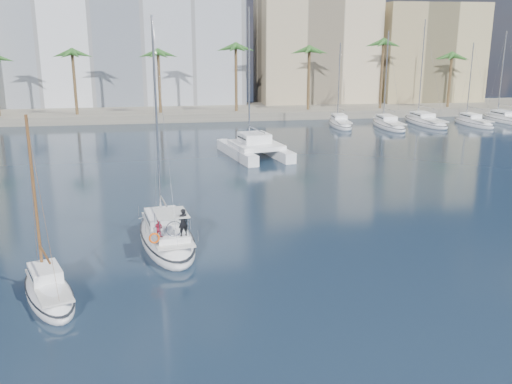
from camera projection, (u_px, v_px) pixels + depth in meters
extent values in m
plane|color=black|center=(252.00, 256.00, 34.17)|extent=(160.00, 160.00, 0.00)
cube|color=gray|center=(195.00, 112.00, 92.05)|extent=(120.00, 14.00, 1.20)
cube|color=white|center=(119.00, 27.00, 98.06)|extent=(42.00, 16.00, 28.00)
cube|color=beige|center=(315.00, 50.00, 101.42)|extent=(20.00, 14.00, 20.00)
cube|color=tan|center=(425.00, 56.00, 102.81)|extent=(18.00, 12.00, 18.00)
cylinder|color=brown|center=(196.00, 85.00, 87.00)|extent=(0.44, 0.44, 10.50)
sphere|color=#2E6224|center=(195.00, 50.00, 85.59)|extent=(3.60, 3.60, 3.60)
cylinder|color=brown|center=(406.00, 82.00, 92.14)|extent=(0.44, 0.44, 10.50)
sphere|color=#2E6224|center=(409.00, 49.00, 90.73)|extent=(3.60, 3.60, 3.60)
ellipsoid|color=white|center=(167.00, 239.00, 36.08)|extent=(4.57, 10.14, 2.03)
ellipsoid|color=black|center=(167.00, 235.00, 36.00)|extent=(4.61, 10.24, 0.18)
cube|color=silver|center=(167.00, 229.00, 35.70)|extent=(3.31, 7.59, 0.12)
cube|color=white|center=(164.00, 218.00, 36.64)|extent=(2.56, 3.48, 0.60)
cube|color=black|center=(164.00, 217.00, 36.64)|extent=(2.52, 3.11, 0.14)
cylinder|color=#B7BABF|center=(157.00, 121.00, 36.04)|extent=(0.15, 0.15, 12.83)
cylinder|color=#B7BABF|center=(165.00, 203.00, 35.54)|extent=(0.71, 3.92, 0.11)
cube|color=white|center=(172.00, 235.00, 33.91)|extent=(2.21, 2.70, 0.36)
cube|color=silver|center=(171.00, 213.00, 33.46)|extent=(2.21, 2.70, 0.04)
torus|color=silver|center=(174.00, 229.00, 32.87)|extent=(0.95, 0.20, 0.96)
torus|color=#E64F0C|center=(154.00, 238.00, 32.25)|extent=(0.65, 0.29, 0.64)
imported|color=black|center=(183.00, 222.00, 32.97)|extent=(0.70, 0.58, 1.65)
imported|color=#B61C35|center=(159.00, 228.00, 32.95)|extent=(0.66, 0.63, 1.07)
ellipsoid|color=white|center=(49.00, 295.00, 28.55)|extent=(4.30, 6.96, 1.56)
ellipsoid|color=black|center=(49.00, 291.00, 28.49)|extent=(4.34, 7.03, 0.18)
cube|color=silver|center=(49.00, 285.00, 28.28)|extent=(3.15, 5.19, 0.12)
cube|color=white|center=(45.00, 273.00, 28.83)|extent=(2.08, 2.53, 0.60)
cube|color=black|center=(45.00, 272.00, 28.82)|extent=(2.01, 2.30, 0.14)
cylinder|color=brown|center=(35.00, 197.00, 28.45)|extent=(0.15, 0.15, 8.22)
cylinder|color=brown|center=(45.00, 254.00, 28.03)|extent=(1.05, 2.55, 0.11)
cube|color=white|center=(237.00, 152.00, 61.33)|extent=(3.30, 10.57, 1.10)
cube|color=white|center=(272.00, 150.00, 62.71)|extent=(3.30, 10.57, 1.10)
cube|color=white|center=(256.00, 145.00, 61.34)|extent=(5.75, 6.62, 0.50)
cube|color=white|center=(254.00, 138.00, 61.63)|extent=(3.48, 3.68, 1.00)
cube|color=black|center=(254.00, 137.00, 61.62)|extent=(3.41, 3.27, 0.18)
cylinder|color=#B7BABF|center=(249.00, 75.00, 61.31)|extent=(0.18, 0.18, 14.06)
ellipsoid|color=silver|center=(146.00, 218.00, 39.66)|extent=(0.21, 0.39, 0.19)
sphere|color=silver|center=(146.00, 217.00, 39.83)|extent=(0.10, 0.10, 0.10)
cube|color=gray|center=(142.00, 218.00, 39.60)|extent=(0.45, 0.16, 0.11)
cube|color=gray|center=(150.00, 217.00, 39.69)|extent=(0.45, 0.16, 0.11)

